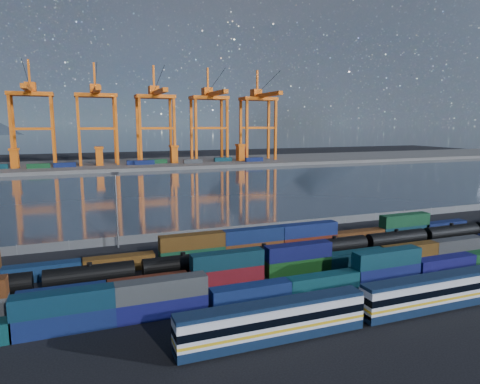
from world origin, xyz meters
name	(u,v)px	position (x,y,z in m)	size (l,w,h in m)	color
ground	(297,269)	(0.00, 0.00, 0.00)	(700.00, 700.00, 0.00)	black
harbor_water	(175,189)	(0.00, 105.00, 0.01)	(700.00, 700.00, 0.00)	#343F4C
far_quay	(140,164)	(0.00, 210.00, 1.00)	(700.00, 70.00, 2.00)	#514F4C
distant_mountains	(102,69)	(63.02, 1600.00, 220.29)	(2470.00, 1100.00, 520.00)	#1E2630
passenger_train	(436,293)	(10.12, -22.97, 2.63)	(76.68, 3.05, 5.23)	silver
container_row_south	(299,282)	(-5.52, -10.90, 2.07)	(116.24, 2.58, 5.51)	#0C3E41
container_row_mid	(322,259)	(4.05, -2.05, 1.95)	(142.16, 2.56, 5.45)	#44474A
container_row_north	(271,242)	(-0.36, 10.82, 2.33)	(142.00, 2.62, 5.59)	navy
tanker_string	(334,247)	(10.08, 3.21, 2.25)	(138.62, 3.14, 4.49)	black
waterfront_fence	(243,229)	(0.00, 28.00, 1.00)	(160.12, 0.12, 2.20)	#595B5E
yard_light_mast	(116,206)	(-30.00, 26.00, 9.30)	(1.60, 0.40, 16.60)	slate
gantry_cranes	(127,104)	(-7.50, 203.35, 38.20)	(198.97, 46.02, 62.33)	orange
quay_containers	(125,163)	(-11.00, 195.46, 3.30)	(172.58, 10.99, 2.60)	navy
straddle_carriers	(138,155)	(-2.50, 200.00, 7.82)	(140.00, 7.00, 11.10)	orange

